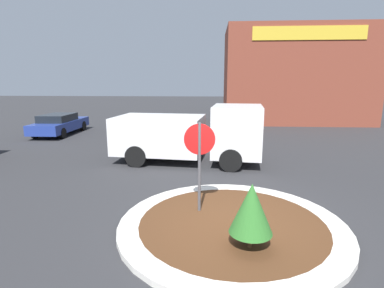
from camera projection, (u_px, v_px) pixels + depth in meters
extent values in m
plane|color=#2D2D30|center=(232.00, 227.00, 6.62)|extent=(120.00, 120.00, 0.00)
cylinder|color=beige|center=(232.00, 225.00, 6.60)|extent=(4.97, 4.97, 0.12)
cylinder|color=#4C2D19|center=(232.00, 225.00, 6.60)|extent=(4.07, 4.07, 0.12)
cylinder|color=#4C4C51|center=(199.00, 170.00, 6.99)|extent=(0.07, 0.07, 2.24)
cylinder|color=#B71414|center=(200.00, 139.00, 6.84)|extent=(0.72, 0.03, 0.72)
cylinder|color=brown|center=(250.00, 239.00, 5.57)|extent=(0.08, 0.08, 0.29)
cone|color=#2D6B28|center=(251.00, 208.00, 5.45)|extent=(0.81, 0.81, 0.95)
cube|color=silver|center=(237.00, 130.00, 11.50)|extent=(2.05, 2.46, 1.90)
cube|color=silver|center=(160.00, 134.00, 12.06)|extent=(3.65, 2.74, 1.43)
cube|color=black|center=(254.00, 122.00, 11.33)|extent=(0.25, 2.03, 0.67)
cylinder|color=black|center=(233.00, 147.00, 12.78)|extent=(0.84, 0.35, 0.82)
cylinder|color=black|center=(231.00, 160.00, 10.65)|extent=(0.84, 0.35, 0.82)
cylinder|color=black|center=(153.00, 144.00, 13.37)|extent=(0.84, 0.35, 0.82)
cylinder|color=black|center=(136.00, 156.00, 11.24)|extent=(0.84, 0.35, 0.82)
cube|color=brown|center=(294.00, 76.00, 23.52)|extent=(10.77, 6.00, 7.16)
cube|color=gold|center=(309.00, 33.00, 19.99)|extent=(7.54, 0.08, 0.90)
cube|color=navy|center=(60.00, 125.00, 18.28)|extent=(1.85, 4.67, 0.57)
cube|color=black|center=(58.00, 118.00, 17.95)|extent=(1.59, 2.25, 0.42)
cylinder|color=black|center=(59.00, 126.00, 19.77)|extent=(0.20, 0.61, 0.61)
cylinder|color=black|center=(83.00, 126.00, 19.69)|extent=(0.20, 0.61, 0.61)
cylinder|color=black|center=(35.00, 133.00, 16.96)|extent=(0.20, 0.61, 0.61)
cylinder|color=black|center=(62.00, 133.00, 16.88)|extent=(0.20, 0.61, 0.61)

